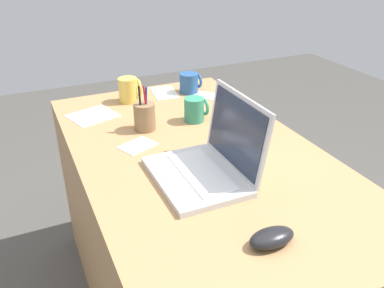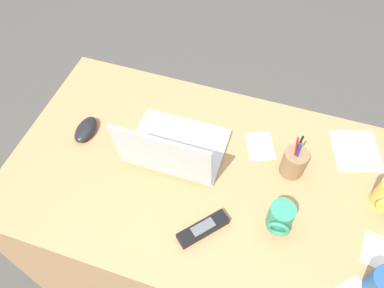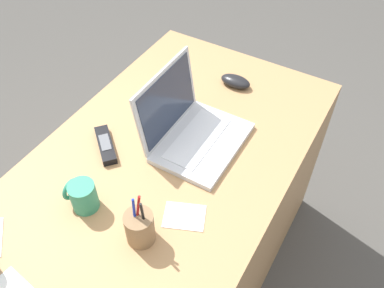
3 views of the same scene
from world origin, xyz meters
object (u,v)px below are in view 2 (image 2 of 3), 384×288
object	(u,v)px
laptop	(174,149)
computer_mouse	(86,129)
coffee_mug_white	(280,217)
pen_holder	(294,162)
cordless_phone	(203,229)
coffee_mug_spare	(383,286)

from	to	relation	value
laptop	computer_mouse	xyz separation A→B (m)	(0.33, -0.00, -0.03)
coffee_mug_white	pen_holder	world-z (taller)	pen_holder
laptop	pen_holder	xyz separation A→B (m)	(-0.38, -0.07, 0.00)
computer_mouse	pen_holder	xyz separation A→B (m)	(-0.71, -0.07, 0.03)
computer_mouse	coffee_mug_white	size ratio (longest dim) A/B	1.27
computer_mouse	laptop	bearing A→B (deg)	179.52
laptop	computer_mouse	distance (m)	0.33
coffee_mug_white	computer_mouse	bearing A→B (deg)	-10.47
computer_mouse	cordless_phone	world-z (taller)	computer_mouse
computer_mouse	pen_holder	world-z (taller)	pen_holder
cordless_phone	pen_holder	world-z (taller)	pen_holder
laptop	coffee_mug_spare	bearing A→B (deg)	160.43
laptop	cordless_phone	size ratio (longest dim) A/B	2.10
laptop	computer_mouse	bearing A→B (deg)	-0.03
computer_mouse	coffee_mug_white	xyz separation A→B (m)	(-0.70, 0.13, 0.03)
coffee_mug_white	cordless_phone	xyz separation A→B (m)	(0.21, 0.09, -0.03)
coffee_mug_spare	laptop	bearing A→B (deg)	-19.57
laptop	coffee_mug_spare	world-z (taller)	laptop
laptop	coffee_mug_white	distance (m)	0.40
coffee_mug_spare	pen_holder	xyz separation A→B (m)	(0.28, -0.30, 0.01)
laptop	coffee_mug_spare	distance (m)	0.71
computer_mouse	coffee_mug_spare	bearing A→B (deg)	166.13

